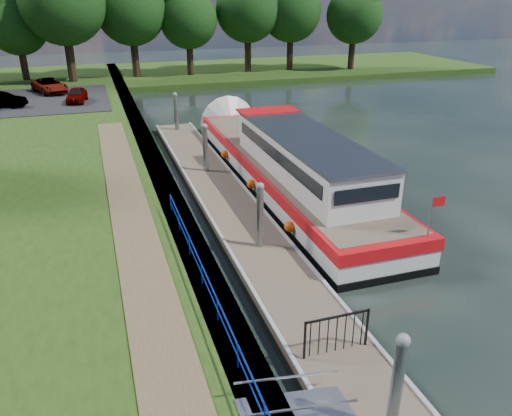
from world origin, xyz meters
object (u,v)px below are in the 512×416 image
object	(u,v)px
barge	(282,162)
car_a	(77,95)
car_b	(2,100)
car_d	(50,86)
pontoon	(229,206)

from	to	relation	value
barge	car_a	world-z (taller)	barge
barge	car_b	world-z (taller)	barge
car_a	car_b	bearing A→B (deg)	-166.71
car_d	barge	bearing A→B (deg)	-85.94
barge	car_d	xyz separation A→B (m)	(-12.37, 25.51, 0.38)
pontoon	barge	xyz separation A→B (m)	(3.60, 2.63, 0.90)
car_b	car_a	bearing A→B (deg)	-71.48
pontoon	car_a	world-z (taller)	car_a
barge	car_a	bearing A→B (deg)	116.14
car_a	car_d	bearing A→B (deg)	124.31
pontoon	car_a	size ratio (longest dim) A/B	8.88
pontoon	car_b	size ratio (longest dim) A/B	8.56
barge	car_d	bearing A→B (deg)	115.86
barge	pontoon	bearing A→B (deg)	-143.80
barge	car_a	distance (m)	22.88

